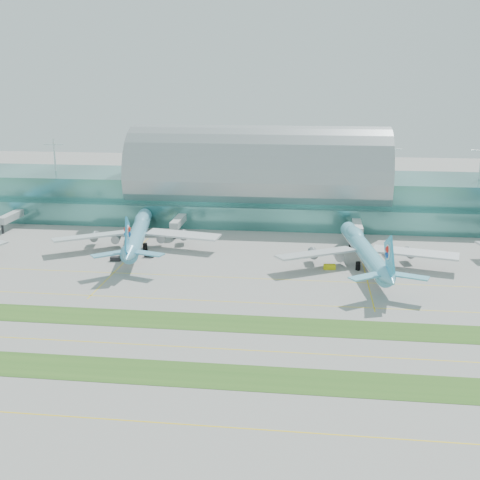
# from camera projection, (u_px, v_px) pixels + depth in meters

# --- Properties ---
(ground) EXTENTS (700.00, 700.00, 0.00)m
(ground) POSITION_uv_depth(u_px,v_px,m) (216.00, 326.00, 164.07)
(ground) COLOR gray
(ground) RESTS_ON ground
(terminal) EXTENTS (340.00, 69.10, 36.00)m
(terminal) POSITION_uv_depth(u_px,v_px,m) (259.00, 188.00, 283.38)
(terminal) COLOR #3D7A75
(terminal) RESTS_ON ground
(grass_strip_near) EXTENTS (420.00, 12.00, 0.08)m
(grass_strip_near) POSITION_uv_depth(u_px,v_px,m) (197.00, 375.00, 137.28)
(grass_strip_near) COLOR #2D591E
(grass_strip_near) RESTS_ON ground
(grass_strip_far) EXTENTS (420.00, 12.00, 0.08)m
(grass_strip_far) POSITION_uv_depth(u_px,v_px,m) (217.00, 322.00, 165.97)
(grass_strip_far) COLOR #2D591E
(grass_strip_far) RESTS_ON ground
(taxiline_a) EXTENTS (420.00, 0.35, 0.01)m
(taxiline_a) POSITION_uv_depth(u_px,v_px,m) (178.00, 424.00, 118.17)
(taxiline_a) COLOR yellow
(taxiline_a) RESTS_ON ground
(taxiline_b) EXTENTS (420.00, 0.35, 0.01)m
(taxiline_b) POSITION_uv_depth(u_px,v_px,m) (207.00, 348.00, 150.68)
(taxiline_b) COLOR yellow
(taxiline_b) RESTS_ON ground
(taxiline_c) EXTENTS (420.00, 0.35, 0.01)m
(taxiline_c) POSITION_uv_depth(u_px,v_px,m) (225.00, 301.00, 181.28)
(taxiline_c) COLOR yellow
(taxiline_c) RESTS_ON ground
(taxiline_d) EXTENTS (420.00, 0.35, 0.01)m
(taxiline_d) POSITION_uv_depth(u_px,v_px,m) (235.00, 278.00, 202.31)
(taxiline_d) COLOR yellow
(taxiline_d) RESTS_ON ground
(airliner_b) EXTENTS (64.38, 73.92, 20.44)m
(airliner_b) POSITION_uv_depth(u_px,v_px,m) (138.00, 232.00, 235.32)
(airliner_b) COLOR #59A7C5
(airliner_b) RESTS_ON ground
(airliner_c) EXTENTS (64.22, 73.47, 20.25)m
(airliner_c) POSITION_uv_depth(u_px,v_px,m) (364.00, 249.00, 212.70)
(airliner_c) COLOR #5EB5D0
(airliner_c) RESTS_ON ground
(gse_c) EXTENTS (3.79, 2.31, 1.57)m
(gse_c) POSITION_uv_depth(u_px,v_px,m) (116.00, 259.00, 220.20)
(gse_c) COLOR black
(gse_c) RESTS_ON ground
(gse_d) EXTENTS (3.73, 2.18, 1.71)m
(gse_d) POSITION_uv_depth(u_px,v_px,m) (150.00, 255.00, 224.92)
(gse_d) COLOR black
(gse_d) RESTS_ON ground
(gse_e) EXTENTS (4.30, 2.21, 1.75)m
(gse_e) POSITION_uv_depth(u_px,v_px,m) (329.00, 267.00, 210.77)
(gse_e) COLOR #CBC30B
(gse_e) RESTS_ON ground
(gse_f) EXTENTS (3.27, 1.96, 1.26)m
(gse_f) POSITION_uv_depth(u_px,v_px,m) (405.00, 275.00, 203.36)
(gse_f) COLOR black
(gse_f) RESTS_ON ground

